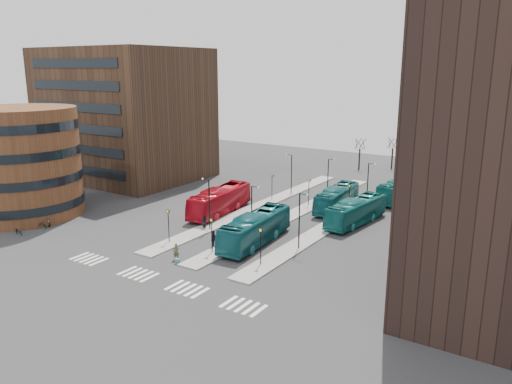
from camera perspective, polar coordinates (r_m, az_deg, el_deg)
The scene contains 23 objects.
ground at distance 45.74m, azimuth -16.08°, elevation -10.93°, with size 160.00×160.00×0.00m, color #29292C.
island_left at distance 69.71m, azimuth 0.41°, elevation -1.59°, with size 2.50×45.00×0.15m, color gray.
island_mid at distance 66.80m, azimuth 4.75°, elevation -2.34°, with size 2.50×45.00×0.15m, color gray.
island_right at distance 64.33m, azimuth 9.47°, elevation -3.14°, with size 2.50×45.00×0.15m, color gray.
suitcase at distance 50.42m, azimuth -8.99°, elevation -7.81°, with size 0.41×0.33×0.52m, color #1C1C9B.
red_bus at distance 66.31m, azimuth -4.14°, elevation -0.97°, with size 2.90×12.40×3.45m, color #B60E1E.
teal_bus_a at distance 54.88m, azimuth -0.06°, elevation -4.18°, with size 2.88×12.29×3.42m, color #135A61.
teal_bus_b at distance 68.84m, azimuth 9.23°, elevation -0.69°, with size 2.64×11.29×3.15m, color #135E62.
teal_bus_c at distance 63.00m, azimuth 11.37°, elevation -2.16°, with size 2.67×11.39×3.17m, color #166E6C.
teal_bus_d at distance 75.51m, azimuth 16.37°, elevation 0.26°, with size 2.70×11.56×3.22m, color #156B69.
traveller at distance 51.19m, azimuth -9.10°, elevation -6.75°, with size 0.63×0.41×1.72m, color #4B492D.
commuter_a at distance 60.06m, azimuth -5.89°, elevation -3.49°, with size 0.83×0.65×1.72m, color black.
commuter_b at distance 54.11m, azimuth -4.88°, elevation -5.37°, with size 1.10×0.46×1.88m, color black.
commuter_c at distance 55.11m, azimuth 0.04°, elevation -5.03°, with size 1.12×0.65×1.74m, color black.
bicycle_near at distance 64.20m, azimuth -25.55°, elevation -4.06°, with size 0.59×1.70×0.90m, color gray.
bicycle_mid at distance 66.14m, azimuth -22.75°, elevation -3.20°, with size 0.48×1.69×1.01m, color gray.
bicycle_far at distance 65.61m, azimuth -23.48°, elevation -3.42°, with size 0.66×1.89×1.00m, color gray.
crosswalk_stripes at distance 47.03m, azimuth -10.95°, elevation -9.89°, with size 22.35×2.40×0.01m.
round_building at distance 71.32m, azimuth -25.37°, elevation 3.10°, with size 15.16×15.16×14.00m.
office_block at distance 89.97m, azimuth -14.67°, elevation 8.59°, with size 25.00×20.12×22.00m.
sign_poles at distance 60.50m, azimuth 1.32°, elevation -1.75°, with size 12.45×22.12×3.65m.
lamp_posts at distance 63.89m, azimuth 4.47°, elevation 0.16°, with size 14.04×20.24×6.12m.
bare_trees at distance 95.37m, azimuth 14.50°, elevation 3.87°, with size 10.97×8.14×5.90m.
Camera 1 is at (32.03, -26.62, 18.92)m, focal length 35.00 mm.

